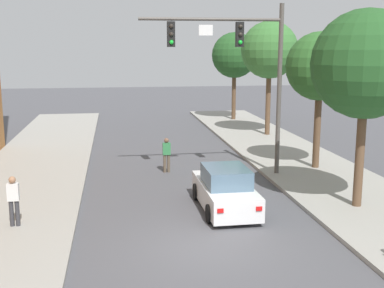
% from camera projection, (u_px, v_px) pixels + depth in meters
% --- Properties ---
extents(ground_plane, '(120.00, 120.00, 0.00)m').
position_uv_depth(ground_plane, '(209.00, 246.00, 14.75)').
color(ground_plane, '#4C4C51').
extents(traffic_signal_mast, '(6.27, 0.38, 7.50)m').
position_uv_depth(traffic_signal_mast, '(241.00, 58.00, 21.48)').
color(traffic_signal_mast, '#514C47').
rests_on(traffic_signal_mast, sidewalk_right).
extents(car_lead_white, '(1.86, 4.25, 1.60)m').
position_uv_depth(car_lead_white, '(225.00, 190.00, 17.92)').
color(car_lead_white, silver).
rests_on(car_lead_white, ground).
extents(pedestrian_sidewalk_left_walker, '(0.36, 0.22, 1.64)m').
position_uv_depth(pedestrian_sidewalk_left_walker, '(13.00, 199.00, 15.81)').
color(pedestrian_sidewalk_left_walker, '#333338').
rests_on(pedestrian_sidewalk_left_walker, sidewalk_left).
extents(pedestrian_crossing_road, '(0.36, 0.22, 1.64)m').
position_uv_depth(pedestrian_crossing_road, '(167.00, 153.00, 23.24)').
color(pedestrian_crossing_road, brown).
rests_on(pedestrian_crossing_road, ground).
extents(street_tree_nearest, '(3.78, 3.78, 6.97)m').
position_uv_depth(street_tree_nearest, '(366.00, 65.00, 17.06)').
color(street_tree_nearest, brown).
rests_on(street_tree_nearest, sidewalk_right).
extents(street_tree_second, '(3.17, 3.17, 6.37)m').
position_uv_depth(street_tree_second, '(320.00, 67.00, 22.88)').
color(street_tree_second, brown).
rests_on(street_tree_second, sidewalk_right).
extents(street_tree_third, '(3.64, 3.64, 7.29)m').
position_uv_depth(street_tree_third, '(270.00, 50.00, 31.68)').
color(street_tree_third, brown).
rests_on(street_tree_third, sidewalk_right).
extents(street_tree_farthest, '(3.53, 3.53, 6.79)m').
position_uv_depth(street_tree_farthest, '(234.00, 56.00, 38.70)').
color(street_tree_farthest, brown).
rests_on(street_tree_farthest, sidewalk_right).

